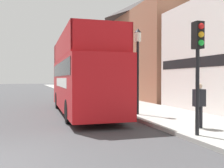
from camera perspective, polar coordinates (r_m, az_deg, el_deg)
ground_plane at (r=27.48m, az=-19.86°, el=-2.90°), size 144.00×144.00×0.00m
sidewalk at (r=25.37m, az=-2.71°, el=-3.01°), size 3.93×108.00×0.14m
brick_terrace_rear at (r=27.89m, az=6.86°, el=7.77°), size 6.00×17.33×10.25m
tour_bus at (r=14.49m, az=-6.49°, el=0.98°), size 2.78×9.96×4.14m
parked_car_ahead_of_bus at (r=21.48m, az=-8.28°, el=-2.24°), size 1.79×4.60×1.38m
pedestrian_nearest at (r=9.99m, az=18.43°, el=-3.55°), size 0.43×0.23×1.62m
traffic_signal at (r=8.69m, az=18.24°, el=6.62°), size 0.28×0.42×3.58m
lamp_post_nearest at (r=13.20m, az=5.63°, el=6.41°), size 0.35×0.35×4.30m
lamp_post_second at (r=21.37m, az=-3.65°, el=4.80°), size 0.35×0.35×4.53m
lamp_post_third at (r=29.81m, az=-7.68°, el=4.58°), size 0.35×0.35×5.22m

